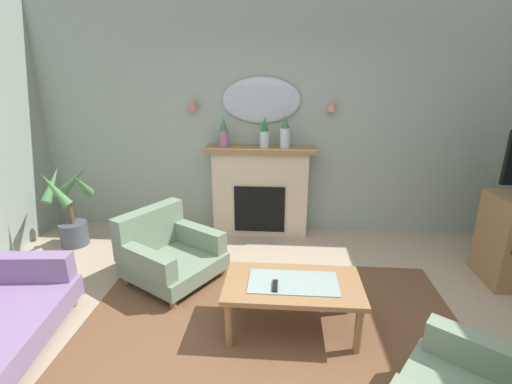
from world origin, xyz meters
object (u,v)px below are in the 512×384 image
at_px(wall_sconce_right, 331,105).
at_px(mantel_vase_centre, 264,134).
at_px(fireplace, 260,192).
at_px(tv_remote, 275,286).
at_px(potted_plant_corner_palm, 70,211).
at_px(wall_sconce_left, 193,104).
at_px(mantel_vase_left, 224,134).
at_px(wall_mirror, 261,100).
at_px(armchair_beside_couch, 167,251).
at_px(mantel_vase_right, 285,133).
at_px(coffee_table, 293,289).

bearing_deg(wall_sconce_right, mantel_vase_centre, -171.47).
height_order(fireplace, mantel_vase_centre, mantel_vase_centre).
distance_m(tv_remote, potted_plant_corner_palm, 2.91).
bearing_deg(potted_plant_corner_palm, fireplace, 12.98).
bearing_deg(wall_sconce_left, mantel_vase_left, -16.70).
height_order(mantel_vase_centre, wall_mirror, wall_mirror).
bearing_deg(tv_remote, fireplace, 97.04).
distance_m(wall_sconce_left, tv_remote, 2.64).
distance_m(wall_mirror, wall_sconce_left, 0.85).
distance_m(fireplace, wall_mirror, 1.15).
bearing_deg(mantel_vase_left, armchair_beside_couch, -110.08).
distance_m(mantel_vase_centre, potted_plant_corner_palm, 2.53).
bearing_deg(mantel_vase_right, armchair_beside_couch, -135.30).
xyz_separation_m(fireplace, wall_sconce_right, (0.85, 0.09, 1.09)).
bearing_deg(potted_plant_corner_palm, wall_mirror, 16.32).
xyz_separation_m(mantel_vase_centre, wall_sconce_left, (-0.90, 0.12, 0.33)).
bearing_deg(mantel_vase_centre, mantel_vase_left, 180.00).
bearing_deg(wall_sconce_right, mantel_vase_right, -167.69).
distance_m(mantel_vase_left, wall_sconce_left, 0.54).
height_order(fireplace, wall_mirror, wall_mirror).
height_order(fireplace, wall_sconce_left, wall_sconce_left).
bearing_deg(mantel_vase_left, wall_sconce_left, 163.30).
height_order(wall_mirror, wall_sconce_right, wall_mirror).
relative_size(wall_mirror, armchair_beside_couch, 0.86).
bearing_deg(wall_sconce_left, mantel_vase_centre, -7.59).
bearing_deg(wall_sconce_right, mantel_vase_left, -174.73).
distance_m(wall_sconce_right, tv_remote, 2.47).
xyz_separation_m(mantel_vase_left, wall_sconce_left, (-0.40, 0.12, 0.34)).
distance_m(fireplace, mantel_vase_right, 0.82).
bearing_deg(mantel_vase_left, coffee_table, -65.94).
xyz_separation_m(mantel_vase_centre, coffee_table, (0.34, -1.87, -0.94)).
bearing_deg(fireplace, wall_sconce_left, 173.84).
height_order(mantel_vase_right, tv_remote, mantel_vase_right).
distance_m(fireplace, mantel_vase_left, 0.88).
bearing_deg(mantel_vase_right, potted_plant_corner_palm, -169.10).
height_order(wall_sconce_left, armchair_beside_couch, wall_sconce_left).
height_order(wall_sconce_left, coffee_table, wall_sconce_left).
xyz_separation_m(mantel_vase_centre, wall_mirror, (-0.05, 0.17, 0.38)).
height_order(fireplace, mantel_vase_left, mantel_vase_left).
distance_m(mantel_vase_centre, armchair_beside_couch, 1.80).
relative_size(fireplace, tv_remote, 8.50).
bearing_deg(wall_mirror, wall_sconce_left, -176.63).
height_order(wall_mirror, wall_sconce_left, wall_mirror).
relative_size(wall_sconce_right, armchair_beside_couch, 0.13).
bearing_deg(mantel_vase_right, wall_sconce_left, 174.04).
xyz_separation_m(wall_mirror, tv_remote, (0.24, -2.12, -1.26)).
relative_size(fireplace, mantel_vase_right, 3.44).
bearing_deg(coffee_table, mantel_vase_left, 114.06).
bearing_deg(tv_remote, coffee_table, 28.85).
relative_size(mantel_vase_centre, wall_sconce_left, 2.56).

